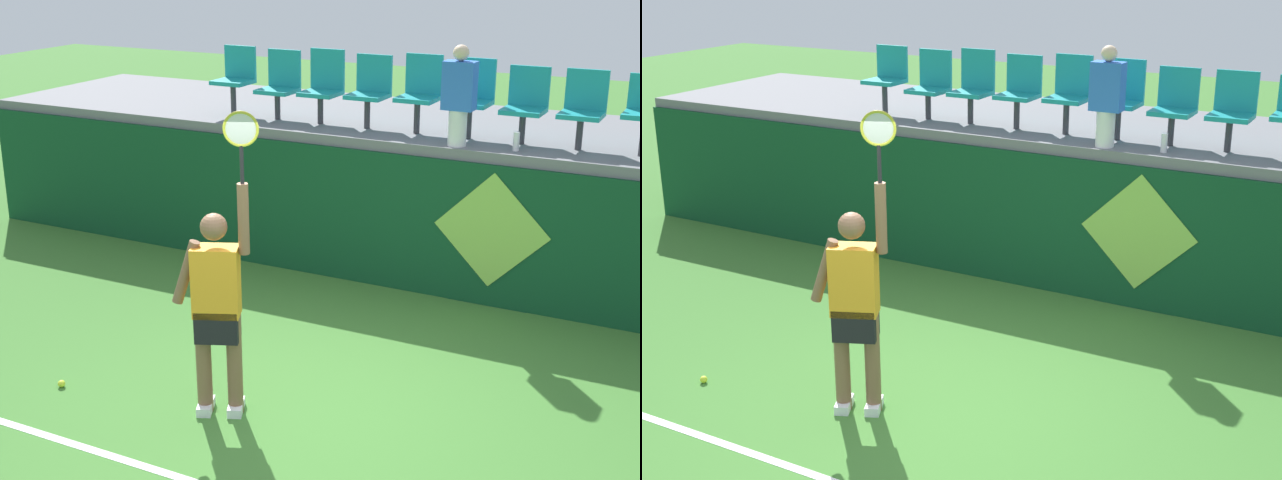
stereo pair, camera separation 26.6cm
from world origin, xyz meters
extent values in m
plane|color=#3D752D|center=(0.00, 0.00, 0.00)|extent=(40.00, 40.00, 0.00)
cube|color=#0F4223|center=(0.00, 3.09, 0.79)|extent=(12.46, 0.20, 1.57)
cube|color=slate|center=(0.00, 4.39, 1.63)|extent=(12.46, 2.69, 0.12)
cube|color=white|center=(-0.68, -0.29, 0.04)|extent=(0.21, 0.29, 0.08)
cube|color=white|center=(-0.44, -0.19, 0.04)|extent=(0.21, 0.29, 0.08)
cylinder|color=brown|center=(-0.68, -0.29, 0.45)|extent=(0.13, 0.13, 0.89)
cylinder|color=brown|center=(-0.44, -0.19, 0.45)|extent=(0.13, 0.13, 0.89)
cube|color=black|center=(-0.56, -0.24, 0.81)|extent=(0.42, 0.34, 0.28)
cube|color=orange|center=(-0.56, -0.24, 1.19)|extent=(0.44, 0.35, 0.59)
sphere|color=brown|center=(-0.56, -0.24, 1.65)|extent=(0.22, 0.22, 0.22)
cylinder|color=brown|center=(-0.78, -0.33, 1.26)|extent=(0.27, 0.18, 0.55)
cylinder|color=brown|center=(-0.34, -0.14, 1.72)|extent=(0.09, 0.09, 0.58)
cylinder|color=black|center=(-0.34, -0.14, 2.16)|extent=(0.03, 0.03, 0.30)
torus|color=gold|center=(-0.34, -0.14, 2.44)|extent=(0.27, 0.13, 0.28)
ellipsoid|color=silver|center=(-0.34, -0.14, 2.44)|extent=(0.23, 0.11, 0.24)
sphere|color=#D1E533|center=(-2.07, -0.52, 0.03)|extent=(0.07, 0.07, 0.07)
cylinder|color=white|center=(0.93, 3.25, 1.79)|extent=(0.07, 0.07, 0.20)
cylinder|color=#38383D|center=(-2.76, 3.60, 1.89)|extent=(0.07, 0.07, 0.39)
cube|color=teal|center=(-2.76, 3.60, 2.11)|extent=(0.44, 0.42, 0.05)
cube|color=teal|center=(-2.76, 3.79, 2.33)|extent=(0.44, 0.04, 0.40)
cylinder|color=#38383D|center=(-2.13, 3.60, 1.85)|extent=(0.07, 0.07, 0.32)
cube|color=teal|center=(-2.13, 3.60, 2.04)|extent=(0.44, 0.42, 0.05)
cube|color=teal|center=(-2.13, 3.79, 2.29)|extent=(0.44, 0.04, 0.45)
cylinder|color=#38383D|center=(-1.54, 3.60, 1.86)|extent=(0.07, 0.07, 0.34)
cube|color=teal|center=(-1.54, 3.60, 2.06)|extent=(0.44, 0.42, 0.05)
cube|color=teal|center=(-1.54, 3.79, 2.32)|extent=(0.44, 0.04, 0.48)
cylinder|color=#38383D|center=(-0.93, 3.60, 1.87)|extent=(0.07, 0.07, 0.35)
cube|color=teal|center=(-0.93, 3.60, 2.07)|extent=(0.44, 0.42, 0.05)
cube|color=teal|center=(-0.93, 3.79, 2.31)|extent=(0.44, 0.04, 0.43)
cylinder|color=#38383D|center=(-0.31, 3.60, 1.88)|extent=(0.07, 0.07, 0.37)
cube|color=teal|center=(-0.31, 3.60, 2.09)|extent=(0.44, 0.42, 0.05)
cube|color=teal|center=(-0.31, 3.79, 2.34)|extent=(0.44, 0.04, 0.46)
cylinder|color=#38383D|center=(0.30, 3.60, 1.88)|extent=(0.07, 0.07, 0.37)
cube|color=teal|center=(0.30, 3.60, 2.09)|extent=(0.44, 0.42, 0.05)
cube|color=teal|center=(0.30, 3.79, 2.34)|extent=(0.44, 0.04, 0.45)
cylinder|color=#38383D|center=(0.90, 3.60, 1.86)|extent=(0.07, 0.07, 0.34)
cube|color=teal|center=(0.90, 3.60, 2.05)|extent=(0.44, 0.42, 0.05)
cube|color=teal|center=(0.90, 3.79, 2.29)|extent=(0.44, 0.04, 0.43)
cylinder|color=#38383D|center=(1.51, 3.60, 1.86)|extent=(0.07, 0.07, 0.34)
cube|color=teal|center=(1.51, 3.60, 2.06)|extent=(0.44, 0.42, 0.05)
cube|color=teal|center=(1.51, 3.79, 2.30)|extent=(0.44, 0.04, 0.43)
cylinder|color=white|center=(0.30, 3.20, 1.89)|extent=(0.20, 0.20, 0.39)
cube|color=blue|center=(0.30, 3.20, 2.34)|extent=(0.34, 0.20, 0.51)
sphere|color=beige|center=(0.30, 3.20, 2.68)|extent=(0.17, 0.17, 0.17)
cube|color=#0F4223|center=(0.80, 2.99, 0.00)|extent=(0.90, 0.01, 0.00)
plane|color=#8CC64C|center=(0.80, 2.98, 0.87)|extent=(1.27, 0.00, 1.27)
camera|label=1|loc=(3.21, -5.83, 3.85)|focal=49.92mm
camera|label=2|loc=(3.44, -5.71, 3.85)|focal=49.92mm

